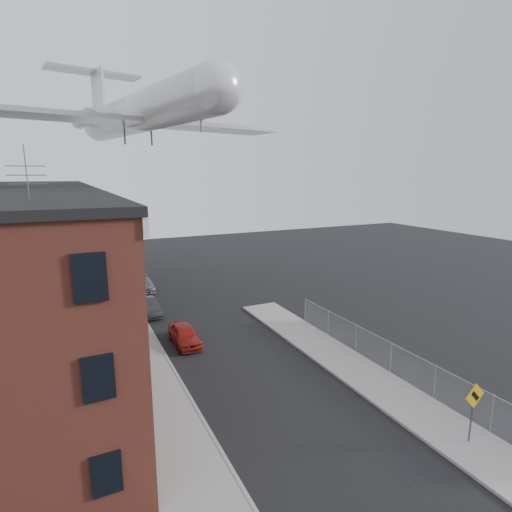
{
  "coord_description": "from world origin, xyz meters",
  "views": [
    {
      "loc": [
        -8.97,
        -10.57,
        11.18
      ],
      "look_at": [
        -0.18,
        7.74,
        7.01
      ],
      "focal_mm": 28.0,
      "sensor_mm": 36.0,
      "label": 1
    }
  ],
  "objects_px": {
    "airplane": "(139,113)",
    "warning_sign": "(474,404)",
    "utility_pole": "(123,269)",
    "street_tree": "(113,259)",
    "car_near": "(184,335)",
    "car_mid": "(147,307)",
    "car_far": "(145,284)"
  },
  "relations": [
    {
      "from": "airplane",
      "to": "warning_sign",
      "type": "bearing_deg",
      "value": -73.48
    },
    {
      "from": "utility_pole",
      "to": "street_tree",
      "type": "xyz_separation_m",
      "value": [
        0.33,
        9.92,
        -1.22
      ]
    },
    {
      "from": "car_near",
      "to": "car_mid",
      "type": "height_order",
      "value": "car_near"
    },
    {
      "from": "car_far",
      "to": "warning_sign",
      "type": "bearing_deg",
      "value": -72.19
    },
    {
      "from": "warning_sign",
      "to": "car_near",
      "type": "relative_size",
      "value": 0.72
    },
    {
      "from": "airplane",
      "to": "street_tree",
      "type": "bearing_deg",
      "value": 148.61
    },
    {
      "from": "airplane",
      "to": "car_near",
      "type": "bearing_deg",
      "value": -89.86
    },
    {
      "from": "street_tree",
      "to": "airplane",
      "type": "distance_m",
      "value": 13.32
    },
    {
      "from": "car_far",
      "to": "airplane",
      "type": "xyz_separation_m",
      "value": [
        -0.03,
        -1.97,
        15.78
      ]
    },
    {
      "from": "warning_sign",
      "to": "car_near",
      "type": "height_order",
      "value": "warning_sign"
    },
    {
      "from": "car_mid",
      "to": "airplane",
      "type": "bearing_deg",
      "value": 70.64
    },
    {
      "from": "street_tree",
      "to": "car_near",
      "type": "distance_m",
      "value": 14.4
    },
    {
      "from": "car_far",
      "to": "car_mid",
      "type": "bearing_deg",
      "value": -96.65
    },
    {
      "from": "street_tree",
      "to": "car_near",
      "type": "height_order",
      "value": "street_tree"
    },
    {
      "from": "warning_sign",
      "to": "car_mid",
      "type": "distance_m",
      "value": 23.86
    },
    {
      "from": "utility_pole",
      "to": "car_far",
      "type": "distance_m",
      "value": 11.43
    },
    {
      "from": "street_tree",
      "to": "car_mid",
      "type": "relative_size",
      "value": 1.29
    },
    {
      "from": "street_tree",
      "to": "car_far",
      "type": "distance_m",
      "value": 4.04
    },
    {
      "from": "utility_pole",
      "to": "street_tree",
      "type": "bearing_deg",
      "value": 88.11
    },
    {
      "from": "warning_sign",
      "to": "airplane",
      "type": "distance_m",
      "value": 31.89
    },
    {
      "from": "airplane",
      "to": "car_mid",
      "type": "bearing_deg",
      "value": -102.01
    },
    {
      "from": "car_near",
      "to": "warning_sign",
      "type": "bearing_deg",
      "value": -61.31
    },
    {
      "from": "street_tree",
      "to": "car_mid",
      "type": "distance_m",
      "value": 7.69
    },
    {
      "from": "street_tree",
      "to": "car_mid",
      "type": "xyz_separation_m",
      "value": [
        1.67,
        -6.97,
        -2.79
      ]
    },
    {
      "from": "car_far",
      "to": "airplane",
      "type": "bearing_deg",
      "value": -88.57
    },
    {
      "from": "car_near",
      "to": "utility_pole",
      "type": "bearing_deg",
      "value": 129.37
    },
    {
      "from": "utility_pole",
      "to": "car_mid",
      "type": "xyz_separation_m",
      "value": [
        2.0,
        2.96,
        -4.01
      ]
    },
    {
      "from": "airplane",
      "to": "car_far",
      "type": "bearing_deg",
      "value": 89.02
    },
    {
      "from": "car_mid",
      "to": "car_far",
      "type": "xyz_separation_m",
      "value": [
        1.15,
        7.23,
        -0.09
      ]
    },
    {
      "from": "warning_sign",
      "to": "car_far",
      "type": "height_order",
      "value": "warning_sign"
    },
    {
      "from": "warning_sign",
      "to": "airplane",
      "type": "xyz_separation_m",
      "value": [
        -8.08,
        27.25,
        14.47
      ]
    },
    {
      "from": "car_near",
      "to": "car_far",
      "type": "xyz_separation_m",
      "value": [
        0.0,
        14.11,
        -0.09
      ]
    }
  ]
}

